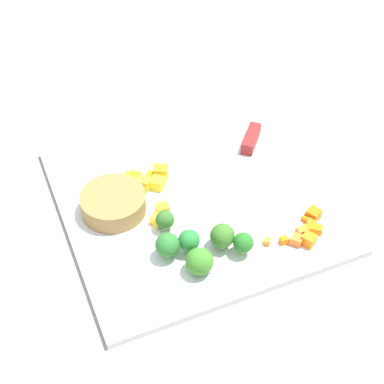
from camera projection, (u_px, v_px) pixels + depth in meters
ground_plane at (192, 202)px, 0.92m from camera, size 4.00×4.00×0.00m
cutting_board at (192, 199)px, 0.92m from camera, size 0.40×0.40×0.01m
prep_bowl at (113, 203)px, 0.88m from camera, size 0.10×0.10×0.03m
chef_knife at (242, 165)px, 0.96m from camera, size 0.26×0.23×0.02m
carrot_dice_0 at (297, 240)px, 0.84m from camera, size 0.02×0.02×0.01m
carrot_dice_1 at (312, 224)px, 0.87m from camera, size 0.02×0.02×0.01m
carrot_dice_2 at (284, 240)px, 0.84m from camera, size 0.01×0.01×0.01m
carrot_dice_3 at (301, 231)px, 0.86m from camera, size 0.01×0.01×0.01m
carrot_dice_4 at (267, 241)px, 0.84m from camera, size 0.01×0.01×0.01m
carrot_dice_5 at (309, 240)px, 0.84m from camera, size 0.02×0.02×0.02m
carrot_dice_6 at (306, 218)px, 0.88m from camera, size 0.01×0.01×0.01m
carrot_dice_7 at (309, 229)px, 0.86m from camera, size 0.01×0.02×0.01m
carrot_dice_8 at (314, 214)px, 0.88m from camera, size 0.03×0.03×0.02m
carrot_dice_9 at (317, 229)px, 0.86m from camera, size 0.02×0.02×0.01m
pepper_dice_0 at (151, 175)px, 0.94m from camera, size 0.02×0.02×0.01m
pepper_dice_1 at (135, 179)px, 0.93m from camera, size 0.03×0.03×0.02m
pepper_dice_2 at (144, 183)px, 0.92m from camera, size 0.03×0.03×0.02m
pepper_dice_3 at (160, 172)px, 0.94m from camera, size 0.03×0.03×0.02m
pepper_dice_4 at (158, 183)px, 0.92m from camera, size 0.03×0.03×0.02m
pepper_dice_5 at (158, 219)px, 0.87m from camera, size 0.02×0.03×0.01m
pepper_dice_6 at (162, 210)px, 0.88m from camera, size 0.02×0.02×0.02m
pepper_dice_7 at (129, 177)px, 0.94m from camera, size 0.01×0.01×0.01m
pepper_dice_8 at (169, 220)px, 0.87m from camera, size 0.02×0.02×0.01m
broccoli_floret_0 at (189, 241)px, 0.82m from camera, size 0.03×0.03×0.04m
broccoli_floret_1 at (165, 220)px, 0.85m from camera, size 0.03×0.03×0.03m
broccoli_floret_2 at (199, 262)px, 0.80m from camera, size 0.04×0.04×0.04m
broccoli_floret_3 at (223, 236)px, 0.83m from camera, size 0.04×0.04×0.04m
broccoli_floret_4 at (243, 243)px, 0.82m from camera, size 0.03×0.03×0.04m
broccoli_floret_5 at (168, 245)px, 0.82m from camera, size 0.04×0.04×0.04m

